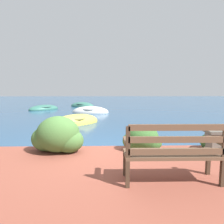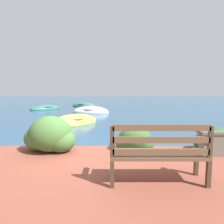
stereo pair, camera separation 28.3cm
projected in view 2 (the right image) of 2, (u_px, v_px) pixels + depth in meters
The scene contains 10 objects.
ground_plane at pixel (88, 154), 5.02m from camera, with size 80.00×80.00×0.00m.
park_bench at pixel (159, 152), 2.99m from camera, with size 1.46×0.48×0.93m.
hedge_clump_left at pixel (50, 136), 4.54m from camera, with size 1.20×0.86×0.82m.
hedge_clump_centre at pixel (135, 139), 4.59m from camera, with size 0.90×0.65×0.61m.
hedge_clump_right at pixel (214, 141), 4.51m from camera, with size 0.86×0.62×0.58m.
rowboat_nearest at pixel (74, 123), 9.26m from camera, with size 2.47×2.39×0.84m.
rowboat_mid at pixel (91, 112), 13.66m from camera, with size 2.65×1.58×0.82m.
rowboat_far at pixel (46, 109), 15.91m from camera, with size 2.57×2.58×0.67m.
rowboat_outer at pixel (84, 106), 18.53m from camera, with size 2.50×1.84×0.74m.
mooring_buoy at pixel (44, 131), 7.43m from camera, with size 0.48×0.48×0.44m.
Camera 2 is at (0.62, -4.86, 1.64)m, focal length 32.00 mm.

